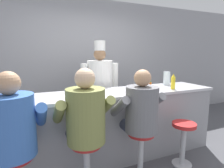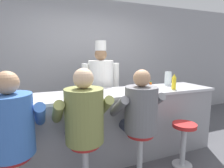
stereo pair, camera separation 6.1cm
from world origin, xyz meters
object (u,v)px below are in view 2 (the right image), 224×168
Objects in this scene: water_pitcher_clear at (168,78)px; diner_seated_olive at (84,118)px; coffee_mug_tan at (15,95)px; cook_in_whites_near at (101,86)px; breakfast_plate at (89,95)px; diner_seated_grey at (139,112)px; diner_seated_blue at (11,128)px; hot_sauce_bottle_orange at (151,87)px; cereal_bowl at (26,99)px; mustard_bottle_yellow at (174,82)px; empty_stool_round at (184,138)px; ketchup_bottle_red at (142,86)px.

water_pitcher_clear is 0.17× the size of diner_seated_olive.
coffee_mug_tan is 0.07× the size of cook_in_whites_near.
cook_in_whites_near reaches higher than breakfast_plate.
water_pitcher_clear is 2.40m from coffee_mug_tan.
cook_in_whites_near reaches higher than diner_seated_grey.
diner_seated_blue is (0.01, -0.64, -0.18)m from coffee_mug_tan.
hot_sauce_bottle_orange is at bearing -61.70° from cook_in_whites_near.
diner_seated_blue reaches higher than coffee_mug_tan.
coffee_mug_tan is (-0.89, 0.21, 0.03)m from breakfast_plate.
cereal_bowl is 0.73m from diner_seated_olive.
mustard_bottle_yellow reaches higher than coffee_mug_tan.
coffee_mug_tan is at bearing 162.07° from empty_stool_round.
coffee_mug_tan is at bearing 167.78° from ketchup_bottle_red.
cook_in_whites_near is at bearing 63.26° from diner_seated_olive.
diner_seated_grey reaches higher than mustard_bottle_yellow.
hot_sauce_bottle_orange is 0.63× the size of water_pitcher_clear.
hot_sauce_bottle_orange is at bearing -8.80° from coffee_mug_tan.
water_pitcher_clear is at bearing 8.11° from cereal_bowl.
ketchup_bottle_red reaches higher than breakfast_plate.
cereal_bowl is at bearing 73.84° from diner_seated_blue.
diner_seated_olive is (-1.69, -0.74, -0.26)m from water_pitcher_clear.
diner_seated_blue reaches higher than cereal_bowl.
diner_seated_grey is 0.78× the size of cook_in_whites_near.
empty_stool_round is (-0.13, -0.40, -0.71)m from mustard_bottle_yellow.
mustard_bottle_yellow is at bearing -1.33° from cereal_bowl.
coffee_mug_tan is (-2.21, 0.27, -0.07)m from mustard_bottle_yellow.
mustard_bottle_yellow is 1.97× the size of coffee_mug_tan.
breakfast_plate is 0.42× the size of empty_stool_round.
cook_in_whites_near is (-0.76, 1.26, 0.56)m from empty_stool_round.
mustard_bottle_yellow is 0.94m from diner_seated_grey.
diner_seated_olive is at bearing -36.10° from cereal_bowl.
water_pitcher_clear is at bearing 2.35° from coffee_mug_tan.
water_pitcher_clear is at bearing 11.70° from breakfast_plate.
ketchup_bottle_red is 0.17× the size of diner_seated_blue.
water_pitcher_clear is 1.10m from empty_stool_round.
hot_sauce_bottle_orange is at bearing -179.31° from mustard_bottle_yellow.
cereal_bowl is 1.37× the size of coffee_mug_tan.
coffee_mug_tan is 2.28m from empty_stool_round.
water_pitcher_clear is 0.38× the size of empty_stool_round.
diner_seated_blue reaches higher than ketchup_bottle_red.
ketchup_bottle_red is 0.38× the size of empty_stool_round.
ketchup_bottle_red is 0.90× the size of breakfast_plate.
water_pitcher_clear is at bearing -24.57° from cook_in_whites_near.
coffee_mug_tan reaches higher than empty_stool_round.
empty_stool_round is at bearing -13.02° from cereal_bowl.
diner_seated_olive is 0.80× the size of cook_in_whites_near.
hot_sauce_bottle_orange is 1.16m from diner_seated_olive.
mustard_bottle_yellow is 2.08m from cereal_bowl.
diner_seated_grey is (0.69, -0.00, -0.02)m from diner_seated_olive.
diner_seated_blue is at bearing -106.16° from cereal_bowl.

